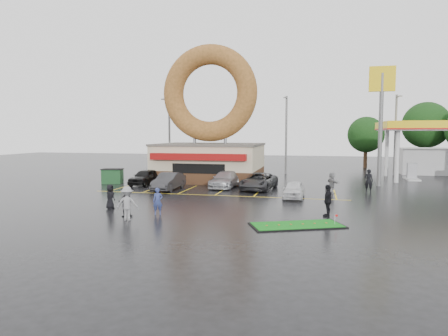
% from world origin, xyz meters
% --- Properties ---
extents(ground, '(120.00, 120.00, 0.00)m').
position_xyz_m(ground, '(0.00, 0.00, 0.00)').
color(ground, black).
rests_on(ground, ground).
extents(donut_shop, '(10.20, 8.70, 13.50)m').
position_xyz_m(donut_shop, '(-3.00, 12.97, 4.46)').
color(donut_shop, '#472B19').
rests_on(donut_shop, ground).
extents(gas_station, '(12.30, 13.65, 5.90)m').
position_xyz_m(gas_station, '(20.00, 20.94, 3.70)').
color(gas_station, silver).
rests_on(gas_station, ground).
extents(shell_sign, '(2.20, 0.36, 10.60)m').
position_xyz_m(shell_sign, '(13.00, 12.00, 7.38)').
color(shell_sign, slate).
rests_on(shell_sign, ground).
extents(streetlight_left, '(0.40, 2.21, 9.00)m').
position_xyz_m(streetlight_left, '(-10.00, 19.92, 4.78)').
color(streetlight_left, slate).
rests_on(streetlight_left, ground).
extents(streetlight_mid, '(0.40, 2.21, 9.00)m').
position_xyz_m(streetlight_mid, '(4.00, 20.92, 4.78)').
color(streetlight_mid, slate).
rests_on(streetlight_mid, ground).
extents(streetlight_right, '(0.40, 2.21, 9.00)m').
position_xyz_m(streetlight_right, '(16.00, 21.92, 4.78)').
color(streetlight_right, slate).
rests_on(streetlight_right, ground).
extents(tree_far_c, '(6.30, 6.30, 9.00)m').
position_xyz_m(tree_far_c, '(22.00, 34.00, 5.84)').
color(tree_far_c, '#332114').
rests_on(tree_far_c, ground).
extents(tree_far_d, '(4.90, 4.90, 7.00)m').
position_xyz_m(tree_far_d, '(14.00, 32.00, 4.53)').
color(tree_far_d, '#332114').
rests_on(tree_far_d, ground).
extents(car_black, '(1.96, 4.33, 1.44)m').
position_xyz_m(car_black, '(-7.80, 8.00, 0.72)').
color(car_black, black).
rests_on(car_black, ground).
extents(car_dgrey, '(1.61, 4.39, 1.44)m').
position_xyz_m(car_dgrey, '(-4.50, 5.40, 0.72)').
color(car_dgrey, '#2E2E30').
rests_on(car_dgrey, ground).
extents(car_silver, '(2.28, 4.92, 1.39)m').
position_xyz_m(car_silver, '(-0.24, 8.00, 0.70)').
color(car_silver, '#A8A9AD').
rests_on(car_silver, ground).
extents(car_grey, '(2.99, 5.31, 1.40)m').
position_xyz_m(car_grey, '(2.82, 7.32, 0.70)').
color(car_grey, '#2F2F31').
rests_on(car_grey, ground).
extents(car_white, '(1.53, 3.62, 1.22)m').
position_xyz_m(car_white, '(5.96, 3.57, 0.61)').
color(car_white, silver).
rests_on(car_white, ground).
extents(person_blue, '(0.68, 0.58, 1.57)m').
position_xyz_m(person_blue, '(-1.40, -4.36, 0.79)').
color(person_blue, navy).
rests_on(person_blue, ground).
extents(person_blackjkt, '(0.95, 0.86, 1.61)m').
position_xyz_m(person_blackjkt, '(-2.97, -5.31, 0.80)').
color(person_blackjkt, black).
rests_on(person_blackjkt, ground).
extents(person_hoodie, '(1.33, 0.98, 1.85)m').
position_xyz_m(person_hoodie, '(-2.43, -6.15, 0.92)').
color(person_hoodie, gray).
rests_on(person_hoodie, ground).
extents(person_bystander, '(0.52, 0.77, 1.54)m').
position_xyz_m(person_bystander, '(-5.00, -3.40, 0.77)').
color(person_bystander, black).
rests_on(person_bystander, ground).
extents(person_cameraman, '(0.76, 1.16, 1.84)m').
position_xyz_m(person_cameraman, '(8.22, -2.63, 0.92)').
color(person_cameraman, black).
rests_on(person_cameraman, ground).
extents(person_walker_near, '(1.20, 1.58, 1.66)m').
position_xyz_m(person_walker_near, '(8.76, 6.60, 0.83)').
color(person_walker_near, gray).
rests_on(person_walker_near, ground).
extents(person_walker_far, '(0.77, 0.60, 1.86)m').
position_xyz_m(person_walker_far, '(11.64, 7.82, 0.93)').
color(person_walker_far, black).
rests_on(person_walker_far, ground).
extents(dumpster, '(2.01, 1.55, 1.30)m').
position_xyz_m(dumpster, '(-11.31, 8.35, 0.65)').
color(dumpster, '#1C4923').
rests_on(dumpster, ground).
extents(putting_green, '(5.12, 3.74, 0.59)m').
position_xyz_m(putting_green, '(6.65, -5.39, 0.04)').
color(putting_green, black).
rests_on(putting_green, ground).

